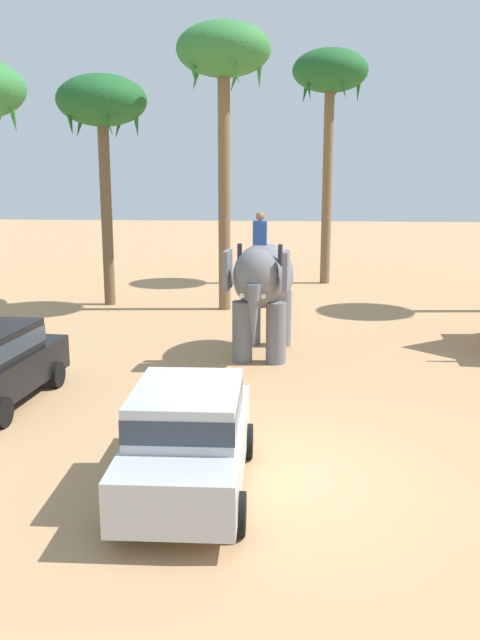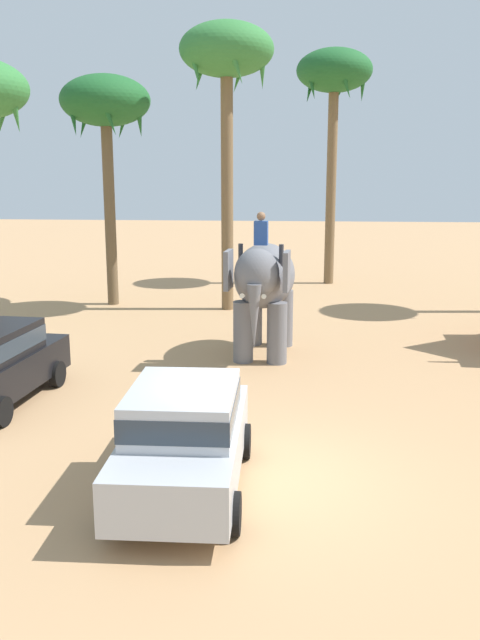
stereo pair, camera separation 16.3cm
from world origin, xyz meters
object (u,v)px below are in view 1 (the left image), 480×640
elephant_with_mahout (262,283)px  palm_tree_left_of_road (224,61)px  palm_tree_near_hut (102,107)px  palm_tree_behind_elephant (330,80)px  car_sedan_foreground (188,434)px

elephant_with_mahout → palm_tree_left_of_road: size_ratio=0.40×
palm_tree_near_hut → palm_tree_left_of_road: 4.65m
elephant_with_mahout → palm_tree_left_of_road: bearing=104.8°
elephant_with_mahout → palm_tree_behind_elephant: palm_tree_behind_elephant is taller
car_sedan_foreground → palm_tree_near_hut: 16.95m
car_sedan_foreground → palm_tree_left_of_road: palm_tree_left_of_road is taller
palm_tree_behind_elephant → palm_tree_left_of_road: size_ratio=1.02×
car_sedan_foreground → palm_tree_left_of_road: (-0.92, 14.30, 7.60)m
palm_tree_behind_elephant → palm_tree_left_of_road: palm_tree_behind_elephant is taller
palm_tree_behind_elephant → palm_tree_near_hut: palm_tree_behind_elephant is taller
elephant_with_mahout → palm_tree_left_of_road: palm_tree_left_of_road is taller
palm_tree_left_of_road → elephant_with_mahout: bearing=-75.2°
palm_tree_behind_elephant → palm_tree_near_hut: size_ratio=1.21×
elephant_with_mahout → palm_tree_left_of_road: (-1.66, 6.26, 6.54)m
car_sedan_foreground → elephant_with_mahout: bearing=84.8°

